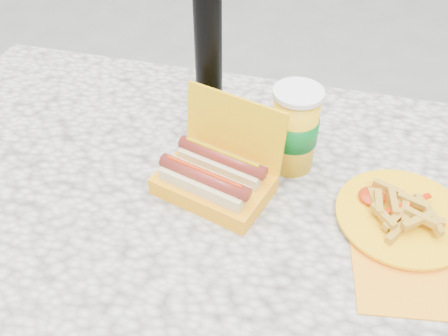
# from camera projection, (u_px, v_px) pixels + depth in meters

# --- Properties ---
(picnic_table) EXTENTS (1.20, 0.80, 0.75)m
(picnic_table) POSITION_uv_depth(u_px,v_px,m) (190.00, 227.00, 0.99)
(picnic_table) COLOR beige
(picnic_table) RESTS_ON ground
(hotdog_box) EXTENTS (0.23, 0.20, 0.16)m
(hotdog_box) POSITION_uv_depth(u_px,v_px,m) (215.00, 176.00, 0.88)
(hotdog_box) COLOR #FFB70A
(hotdog_box) RESTS_ON picnic_table
(fries_plate) EXTENTS (0.23, 0.32, 0.04)m
(fries_plate) POSITION_uv_depth(u_px,v_px,m) (402.00, 219.00, 0.84)
(fries_plate) COLOR orange
(fries_plate) RESTS_ON picnic_table
(soda_cup) EXTENTS (0.09, 0.09, 0.17)m
(soda_cup) POSITION_uv_depth(u_px,v_px,m) (294.00, 129.00, 0.91)
(soda_cup) COLOR yellow
(soda_cup) RESTS_ON picnic_table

